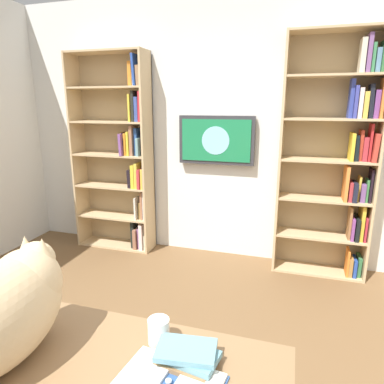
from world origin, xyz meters
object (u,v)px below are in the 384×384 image
Objects in this scene: cat at (9,305)px; open_binder at (168,383)px; bookshelf_right at (122,156)px; desk_book_stack at (187,356)px; coffee_mug at (159,331)px; bookshelf_left at (338,158)px; wall_mounted_tv at (216,140)px.

cat is 0.59m from open_binder.
cat reaches higher than open_binder.
bookshelf_right reaches higher than desk_book_stack.
coffee_mug is (-1.40, 2.35, -0.25)m from bookshelf_right.
bookshelf_right reaches higher than coffee_mug.
cat is 0.63m from desk_book_stack.
bookshelf_left reaches higher than coffee_mug.
bookshelf_right is 9.63× the size of desk_book_stack.
wall_mounted_tv reaches higher than desk_book_stack.
bookshelf_left reaches higher than wall_mounted_tv.
coffee_mug is 0.15m from desk_book_stack.
wall_mounted_tv reaches higher than open_binder.
bookshelf_right is 2.75m from coffee_mug.
wall_mounted_tv is at bearing -81.73° from coffee_mug.
wall_mounted_tv reaches higher than cat.
bookshelf_left is 2.54m from desk_book_stack.
wall_mounted_tv is 8.18× the size of coffee_mug.
wall_mounted_tv is 1.23× the size of cat.
coffee_mug reaches higher than open_binder.
bookshelf_right reaches higher than open_binder.
bookshelf_left is 3.52× the size of cat.
desk_book_stack is (-0.03, -0.11, 0.02)m from open_binder.
bookshelf_left is 23.32× the size of coffee_mug.
wall_mounted_tv is (1.17, -0.08, 0.12)m from bookshelf_left.
open_binder is (-0.46, 2.61, -0.49)m from wall_mounted_tv.
coffee_mug is at bearing -59.46° from open_binder.
wall_mounted_tv is at bearing -175.48° from bookshelf_right.
coffee_mug is 0.43× the size of desk_book_stack.
bookshelf_right reaches higher than wall_mounted_tv.
bookshelf_left is at bearing -109.07° from coffee_mug.
cat is (-0.95, 2.56, -0.10)m from bookshelf_right.
bookshelf_right is (2.22, 0.00, -0.09)m from bookshelf_left.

